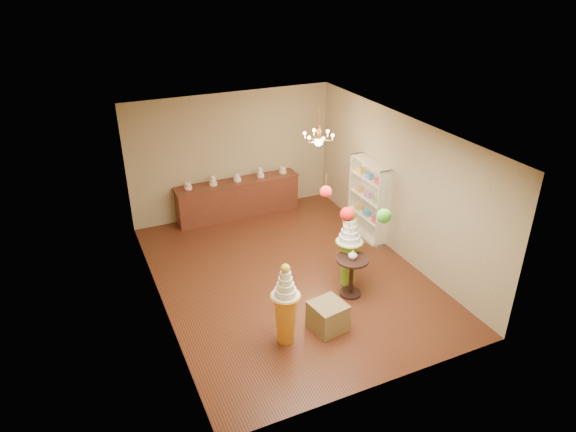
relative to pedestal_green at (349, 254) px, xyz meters
name	(u,v)px	position (x,y,z in m)	size (l,w,h in m)	color
floor	(289,275)	(-0.92, 0.73, -0.68)	(6.50, 6.50, 0.00)	#522716
ceiling	(289,132)	(-0.92, 0.73, 2.32)	(6.50, 6.50, 0.00)	silver
wall_back	(232,155)	(-0.92, 3.98, 0.82)	(5.00, 0.04, 3.00)	tan
wall_front	(387,303)	(-0.92, -2.52, 0.82)	(5.00, 0.04, 3.00)	tan
wall_left	(155,235)	(-3.42, 0.73, 0.82)	(0.04, 6.50, 3.00)	tan
wall_right	(399,187)	(1.58, 0.73, 0.82)	(0.04, 6.50, 3.00)	tan
pedestal_green	(349,254)	(0.00, 0.00, 0.00)	(0.64, 0.64, 1.58)	#7EB227
pedestal_orange	(286,311)	(-1.78, -1.02, -0.09)	(0.59, 0.59, 1.49)	orange
burlap_riser	(328,316)	(-0.99, -1.03, -0.43)	(0.55, 0.55, 0.50)	olive
sideboard	(238,198)	(-0.92, 3.70, -0.21)	(3.04, 0.54, 1.16)	#5D2C1D
shelving_unit	(369,199)	(1.41, 1.53, 0.22)	(0.33, 1.20, 1.80)	silver
round_table	(352,271)	(-0.12, -0.33, -0.17)	(0.63, 0.63, 0.79)	black
vase	(353,254)	(-0.12, -0.33, 0.19)	(0.17, 0.17, 0.17)	silver
pom_red_left	(347,214)	(-0.70, -1.00, 1.44)	(0.23, 0.23, 0.99)	#3B332B
pom_green_mid	(384,216)	(-0.39, -1.54, 1.59)	(0.22, 0.22, 0.84)	#3B332B
pom_red_right	(326,192)	(-1.16, -1.11, 1.96)	(0.18, 0.18, 0.45)	#3B332B
chandelier	(318,140)	(0.34, 1.99, 1.62)	(0.88, 0.88, 0.85)	#E7A251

